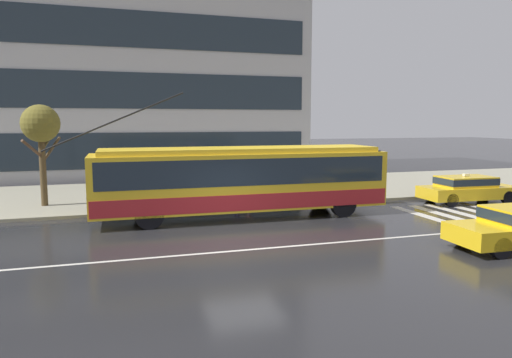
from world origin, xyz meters
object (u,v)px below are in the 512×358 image
at_px(taxi_ahead_of_bus, 467,188).
at_px(pedestrian_approaching_curb, 249,164).
at_px(trolleybus, 242,179).
at_px(pedestrian_at_shelter, 238,172).
at_px(street_tree_bare, 41,126).

xyz_separation_m(taxi_ahead_of_bus, pedestrian_approaching_curb, (-9.61, 4.02, 1.02)).
bearing_deg(trolleybus, pedestrian_at_shelter, 79.53).
height_order(pedestrian_at_shelter, pedestrian_approaching_curb, pedestrian_approaching_curb).
distance_m(taxi_ahead_of_bus, street_tree_bare, 19.61).
bearing_deg(taxi_ahead_of_bus, pedestrian_at_shelter, 169.56).
relative_size(trolleybus, street_tree_bare, 2.96).
bearing_deg(pedestrian_at_shelter, taxi_ahead_of_bus, -10.44).
height_order(pedestrian_at_shelter, street_tree_bare, street_tree_bare).
bearing_deg(taxi_ahead_of_bus, trolleybus, -179.42).
bearing_deg(trolleybus, taxi_ahead_of_bus, 0.58).
relative_size(pedestrian_at_shelter, street_tree_bare, 0.43).
bearing_deg(trolleybus, pedestrian_approaching_curb, 70.37).
bearing_deg(pedestrian_approaching_curb, trolleybus, -109.63).
relative_size(trolleybus, taxi_ahead_of_bus, 2.82).
bearing_deg(street_tree_bare, pedestrian_at_shelter, -15.33).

